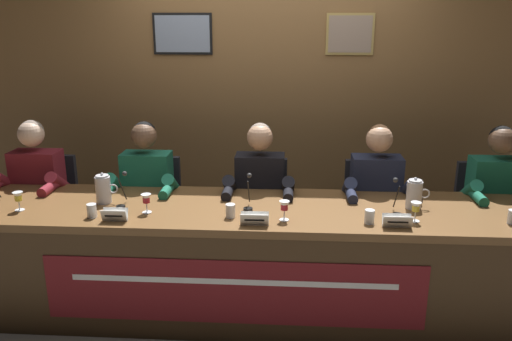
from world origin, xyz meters
The scene contains 28 objects.
ground_plane centered at (0.00, 0.00, 0.00)m, with size 12.00×12.00×0.00m, color gray.
wall_back_panelled centered at (0.00, 1.31, 1.30)m, with size 5.75×0.14×2.60m.
conference_table centered at (0.00, -0.12, 0.53)m, with size 4.55×0.81×0.76m.
chair_far_left centered at (-1.70, 0.59, 0.44)m, with size 0.44×0.45×0.90m.
panelist_far_left centered at (-1.70, 0.39, 0.71)m, with size 0.51×0.48×1.23m.
juice_glass_far_left centered at (-1.52, -0.16, 0.84)m, with size 0.06×0.06×0.12m.
chair_left centered at (-0.85, 0.59, 0.44)m, with size 0.44×0.45×0.90m.
panelist_left centered at (-0.85, 0.39, 0.71)m, with size 0.51×0.48×1.23m.
nameplate_left centered at (-0.84, -0.30, 0.80)m, with size 0.15×0.06×0.08m.
juice_glass_left centered at (-0.69, -0.14, 0.84)m, with size 0.06×0.06×0.12m.
water_cup_left centered at (-1.01, -0.24, 0.79)m, with size 0.06×0.06×0.08m.
microphone_left centered at (-0.88, -0.04, 0.83)m, with size 0.06×0.17×0.22m.
chair_center centered at (0.00, 0.59, 0.44)m, with size 0.44×0.45×0.90m.
panelist_center centered at (0.00, 0.39, 0.71)m, with size 0.51×0.48×1.23m.
nameplate_center centered at (0.01, -0.31, 0.80)m, with size 0.17×0.06×0.08m.
juice_glass_center centered at (0.19, -0.22, 0.84)m, with size 0.06×0.06×0.12m.
water_cup_center centered at (-0.15, -0.19, 0.79)m, with size 0.06×0.06×0.08m.
microphone_center centered at (-0.05, -0.03, 0.83)m, with size 0.06×0.17×0.22m.
chair_right centered at (0.85, 0.59, 0.44)m, with size 0.44×0.45×0.90m.
panelist_right centered at (0.85, 0.39, 0.71)m, with size 0.51×0.48×1.23m.
nameplate_right centered at (0.85, -0.29, 0.80)m, with size 0.17×0.06×0.08m.
juice_glass_right centered at (0.98, -0.19, 0.84)m, with size 0.06×0.06×0.12m.
water_cup_right centered at (0.70, -0.23, 0.79)m, with size 0.06×0.06×0.08m.
microphone_right centered at (0.89, -0.07, 0.83)m, with size 0.06×0.17×0.22m.
chair_far_right centered at (1.70, 0.59, 0.44)m, with size 0.44×0.45×0.90m.
panelist_far_right centered at (1.70, 0.39, 0.71)m, with size 0.51×0.48×1.23m.
water_pitcher_left_side centered at (-1.02, 0.02, 0.85)m, with size 0.15×0.10×0.21m.
water_pitcher_right_side centered at (1.03, 0.05, 0.85)m, with size 0.15×0.10×0.21m.
Camera 1 is at (0.20, -3.13, 1.93)m, focal length 35.70 mm.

